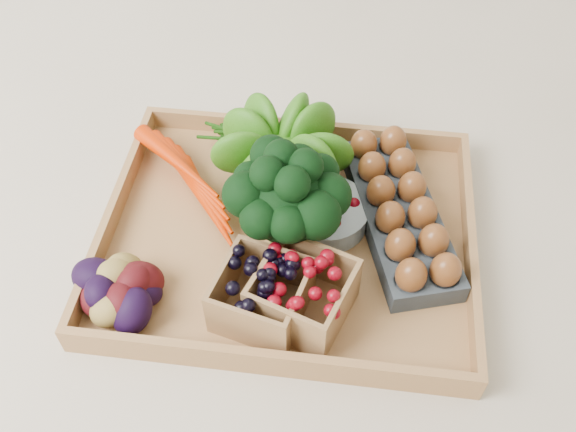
# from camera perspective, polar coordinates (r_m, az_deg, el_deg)

# --- Properties ---
(ground) EXTENTS (4.00, 4.00, 0.00)m
(ground) POSITION_cam_1_polar(r_m,az_deg,el_deg) (0.99, 0.00, -2.25)
(ground) COLOR beige
(ground) RESTS_ON ground
(tray) EXTENTS (0.55, 0.45, 0.01)m
(tray) POSITION_cam_1_polar(r_m,az_deg,el_deg) (0.98, 0.00, -1.98)
(tray) COLOR #AE7C49
(tray) RESTS_ON ground
(carrots) EXTENTS (0.20, 0.14, 0.05)m
(carrots) POSITION_cam_1_polar(r_m,az_deg,el_deg) (1.02, -8.23, 2.95)
(carrots) COLOR red
(carrots) RESTS_ON tray
(lettuce) EXTENTS (0.14, 0.14, 0.14)m
(lettuce) POSITION_cam_1_polar(r_m,az_deg,el_deg) (1.00, -0.62, 6.15)
(lettuce) COLOR #23500C
(lettuce) RESTS_ON tray
(broccoli) EXTENTS (0.17, 0.17, 0.13)m
(broccoli) POSITION_cam_1_polar(r_m,az_deg,el_deg) (0.91, -0.11, 0.04)
(broccoli) COLOR black
(broccoli) RESTS_ON tray
(cherry_bowl) EXTENTS (0.13, 0.13, 0.03)m
(cherry_bowl) POSITION_cam_1_polar(r_m,az_deg,el_deg) (0.98, 3.35, 0.24)
(cherry_bowl) COLOR #8C9EA5
(cherry_bowl) RESTS_ON tray
(egg_carton) EXTENTS (0.19, 0.33, 0.04)m
(egg_carton) POSITION_cam_1_polar(r_m,az_deg,el_deg) (0.99, 9.79, 0.01)
(egg_carton) COLOR #333A41
(egg_carton) RESTS_ON tray
(potatoes) EXTENTS (0.14, 0.14, 0.08)m
(potatoes) POSITION_cam_1_polar(r_m,az_deg,el_deg) (0.90, -14.92, -6.06)
(potatoes) COLOR #38080C
(potatoes) RESTS_ON tray
(punnet_blackberry) EXTENTS (0.14, 0.14, 0.08)m
(punnet_blackberry) POSITION_cam_1_polar(r_m,az_deg,el_deg) (0.86, -2.35, -7.02)
(punnet_blackberry) COLOR black
(punnet_blackberry) RESTS_ON tray
(punnet_raspberry) EXTENTS (0.15, 0.15, 0.08)m
(punnet_raspberry) POSITION_cam_1_polar(r_m,az_deg,el_deg) (0.86, 1.32, -6.90)
(punnet_raspberry) COLOR #6B040E
(punnet_raspberry) RESTS_ON tray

